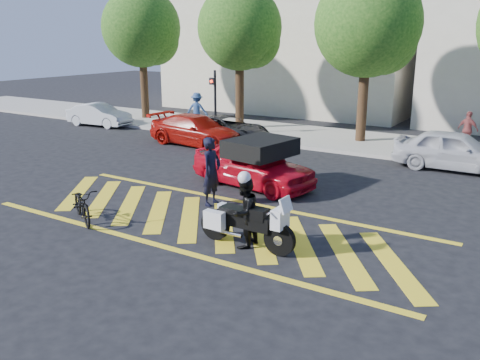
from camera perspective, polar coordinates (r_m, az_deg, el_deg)
The scene contains 19 objects.
ground at distance 13.52m, azimuth -3.64°, elevation -4.70°, with size 90.00×90.00×0.00m, color black.
sidewalk at distance 23.93m, azimuth 13.31°, elevation 4.17°, with size 60.00×5.00×0.15m, color #9E998E.
crosswalk at distance 13.54m, azimuth -3.77°, elevation -4.65°, with size 12.33×4.00×0.01m.
building_left at distance 34.86m, azimuth 5.94°, elevation 16.18°, with size 16.00×8.00×10.00m, color beige.
tree_far_left at distance 30.17m, azimuth -10.73°, elevation 16.16°, with size 4.40×4.40×7.41m.
tree_left at distance 26.24m, azimuth 0.27°, elevation 16.40°, with size 4.20×4.20×7.26m.
tree_center at distance 23.49m, azimuth 14.47°, elevation 16.24°, with size 4.60×4.60×7.56m.
signal_pole at distance 24.53m, azimuth -2.89°, elevation 9.22°, with size 0.28×0.43×3.20m.
officer_bike at distance 14.60m, azimuth -3.21°, elevation 0.96°, with size 0.72×0.48×1.99m, color black.
bicycle at distance 14.03m, azimuth -17.30°, elevation -2.61°, with size 0.62×1.78×0.94m, color black.
police_motorcycle at distance 11.75m, azimuth 0.55°, elevation -4.78°, with size 2.49×0.79×1.10m.
officer_moto at distance 11.68m, azimuth 0.48°, elevation -3.66°, with size 0.81×0.63×1.68m, color black.
red_convertible at distance 16.46m, azimuth 1.49°, elevation 1.74°, with size 1.72×4.28×1.46m, color red.
parked_far_left at distance 28.94m, azimuth -15.53°, elevation 7.06°, with size 1.29×3.69×1.22m, color #B3B8BC.
parked_left at distance 23.01m, azimuth -4.94°, elevation 5.60°, with size 1.88×4.62×1.34m, color #9E0F09.
parked_mid_left at distance 23.72m, azimuth -1.59°, elevation 5.78°, with size 1.98×4.29×1.19m, color black.
parked_mid_right at distance 20.09m, azimuth 22.98°, elevation 3.07°, with size 1.73×4.30×1.46m, color silver.
pedestrian_left at distance 26.88m, azimuth -4.84°, elevation 7.87°, with size 1.15×0.66×1.78m, color #2E4B7F.
pedestrian_right at distance 23.71m, azimuth 24.22°, elevation 5.19°, with size 0.91×0.38×1.55m, color brown.
Camera 1 is at (7.41, -10.27, 4.73)m, focal length 38.00 mm.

